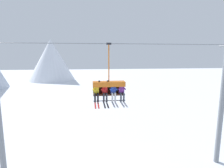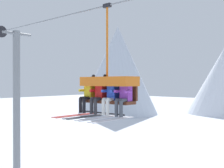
{
  "view_description": "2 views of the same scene",
  "coord_description": "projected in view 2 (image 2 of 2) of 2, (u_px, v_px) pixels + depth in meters",
  "views": [
    {
      "loc": [
        -0.6,
        -11.39,
        8.09
      ],
      "look_at": [
        0.69,
        -0.74,
        6.39
      ],
      "focal_mm": 28.0,
      "sensor_mm": 36.0,
      "label": 1
    },
    {
      "loc": [
        6.57,
        -7.42,
        6.38
      ],
      "look_at": [
        0.57,
        -0.66,
        6.32
      ],
      "focal_mm": 45.0,
      "sensor_mm": 36.0,
      "label": 2
    }
  ],
  "objects": [
    {
      "name": "lift_cable",
      "position": [
        125.0,
        1.0,
        8.49
      ],
      "size": [
        17.42,
        0.05,
        0.05
      ],
      "color": "slate"
    },
    {
      "name": "mountain_peak_west",
      "position": [
        118.0,
        70.0,
        56.47
      ],
      "size": [
        16.05,
        16.05,
        17.59
      ],
      "color": "silver",
      "rests_on": "ground_plane"
    },
    {
      "name": "skier_purple",
      "position": [
        123.0,
        96.0,
        8.36
      ],
      "size": [
        0.46,
        1.7,
        1.23
      ],
      "color": "purple"
    },
    {
      "name": "skier_red",
      "position": [
        98.0,
        94.0,
        9.06
      ],
      "size": [
        0.48,
        1.7,
        1.34
      ],
      "color": "red"
    },
    {
      "name": "skier_blue",
      "position": [
        110.0,
        95.0,
        8.71
      ],
      "size": [
        0.46,
        1.7,
        1.23
      ],
      "color": "#2847B7"
    },
    {
      "name": "chairlift_chair",
      "position": [
        109.0,
        85.0,
        9.04
      ],
      "size": [
        2.0,
        0.74,
        3.49
      ],
      "color": "#512819"
    },
    {
      "name": "lift_tower_near",
      "position": [
        16.0,
        115.0,
        14.21
      ],
      "size": [
        0.36,
        1.88,
        9.12
      ],
      "color": "slate",
      "rests_on": "ground_plane"
    },
    {
      "name": "skier_yellow",
      "position": [
        87.0,
        94.0,
        9.41
      ],
      "size": [
        0.48,
        1.7,
        1.34
      ],
      "color": "yellow"
    }
  ]
}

